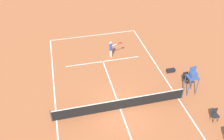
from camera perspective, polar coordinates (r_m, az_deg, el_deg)
name	(u,v)px	position (r m, az deg, el deg)	size (l,w,h in m)	color
ground_plane	(120,109)	(18.02, 1.97, -9.16)	(60.00, 60.00, 0.00)	#B76038
court_lines	(120,109)	(18.02, 1.97, -9.15)	(9.38, 22.56, 0.01)	white
tennis_net	(120,104)	(17.66, 2.00, -8.05)	(9.98, 0.10, 1.07)	#4C4C51
player_serving	(111,48)	(22.64, -0.16, 5.25)	(1.31, 0.55, 1.69)	beige
tennis_ball	(101,63)	(22.35, -2.61, 1.73)	(0.07, 0.07, 0.07)	#CCE033
umpire_chair	(193,77)	(19.23, 18.53, -1.47)	(0.80, 0.80, 2.41)	#38518C
courtside_chair_mid	(186,77)	(20.79, 17.01, -1.60)	(0.44, 0.46, 0.95)	#262626
courtside_chair_far	(215,114)	(18.39, 23.15, -9.55)	(0.44, 0.46, 0.95)	#262626
equipment_bag	(171,70)	(21.82, 13.71, -0.11)	(0.76, 0.32, 0.30)	black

